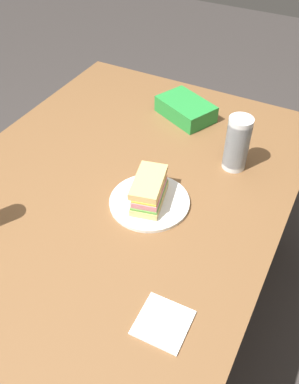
{
  "coord_description": "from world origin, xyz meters",
  "views": [
    {
      "loc": [
        -0.81,
        -0.59,
        1.69
      ],
      "look_at": [
        0.03,
        -0.15,
        0.79
      ],
      "focal_mm": 38.18,
      "sensor_mm": 36.0,
      "label": 1
    }
  ],
  "objects_px": {
    "plastic_cup_stack": "(237,144)",
    "chip_bag": "(186,109)",
    "dining_table": "(109,210)",
    "sandwich": "(149,190)",
    "paper_plate": "(149,202)"
  },
  "relations": [
    {
      "from": "dining_table",
      "to": "sandwich",
      "type": "distance_m",
      "value": 0.2
    },
    {
      "from": "dining_table",
      "to": "paper_plate",
      "type": "relative_size",
      "value": 6.18
    },
    {
      "from": "chip_bag",
      "to": "sandwich",
      "type": "bearing_deg",
      "value": -53.84
    },
    {
      "from": "paper_plate",
      "to": "plastic_cup_stack",
      "type": "height_order",
      "value": "plastic_cup_stack"
    },
    {
      "from": "sandwich",
      "to": "chip_bag",
      "type": "xyz_separation_m",
      "value": [
        0.52,
        0.1,
        -0.02
      ]
    },
    {
      "from": "dining_table",
      "to": "chip_bag",
      "type": "height_order",
      "value": "chip_bag"
    },
    {
      "from": "sandwich",
      "to": "chip_bag",
      "type": "bearing_deg",
      "value": 11.27
    },
    {
      "from": "paper_plate",
      "to": "sandwich",
      "type": "xyz_separation_m",
      "value": [
        0.0,
        0.0,
        0.05
      ]
    },
    {
      "from": "chip_bag",
      "to": "dining_table",
      "type": "bearing_deg",
      "value": -69.1
    },
    {
      "from": "sandwich",
      "to": "chip_bag",
      "type": "relative_size",
      "value": 0.85
    },
    {
      "from": "paper_plate",
      "to": "plastic_cup_stack",
      "type": "distance_m",
      "value": 0.37
    },
    {
      "from": "sandwich",
      "to": "dining_table",
      "type": "bearing_deg",
      "value": 102.54
    },
    {
      "from": "paper_plate",
      "to": "chip_bag",
      "type": "xyz_separation_m",
      "value": [
        0.53,
        0.11,
        0.03
      ]
    },
    {
      "from": "plastic_cup_stack",
      "to": "chip_bag",
      "type": "bearing_deg",
      "value": 52.84
    },
    {
      "from": "plastic_cup_stack",
      "to": "sandwich",
      "type": "bearing_deg",
      "value": 149.07
    }
  ]
}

